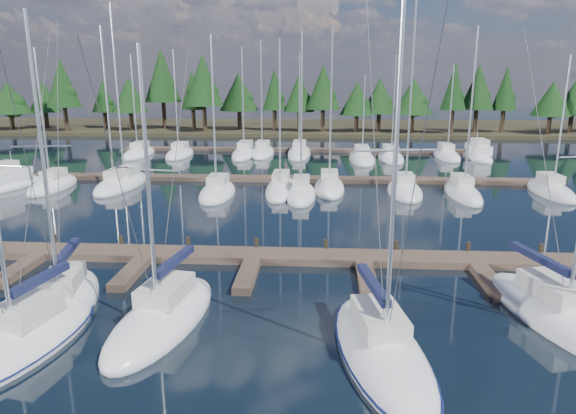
# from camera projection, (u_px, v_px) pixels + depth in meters

# --- Properties ---
(ground) EXTENTS (260.00, 260.00, 0.00)m
(ground) POSITION_uv_depth(u_px,v_px,m) (274.00, 206.00, 40.36)
(ground) COLOR black
(ground) RESTS_ON ground
(far_shore) EXTENTS (220.00, 30.00, 0.60)m
(far_shore) POSITION_uv_depth(u_px,v_px,m) (301.00, 127.00, 98.27)
(far_shore) COLOR #312B1B
(far_shore) RESTS_ON ground
(main_dock) EXTENTS (44.00, 6.13, 0.90)m
(main_dock) POSITION_uv_depth(u_px,v_px,m) (253.00, 260.00, 28.09)
(main_dock) COLOR brown
(main_dock) RESTS_ON ground
(back_docks) EXTENTS (50.00, 21.80, 0.40)m
(back_docks) POSITION_uv_depth(u_px,v_px,m) (289.00, 163.00, 59.23)
(back_docks) COLOR brown
(back_docks) RESTS_ON ground
(front_sailboat_1) EXTENTS (4.51, 8.33, 12.83)m
(front_sailboat_1) POSITION_uv_depth(u_px,v_px,m) (23.00, 340.00, 19.41)
(front_sailboat_1) COLOR silver
(front_sailboat_1) RESTS_ON ground
(front_sailboat_2) EXTENTS (4.11, 8.20, 13.22)m
(front_sailboat_2) POSITION_uv_depth(u_px,v_px,m) (64.00, 304.00, 22.43)
(front_sailboat_2) COLOR silver
(front_sailboat_2) RESTS_ON ground
(front_sailboat_3) EXTENTS (4.16, 8.61, 11.92)m
(front_sailboat_3) POSITION_uv_depth(u_px,v_px,m) (163.00, 317.00, 21.24)
(front_sailboat_3) COLOR silver
(front_sailboat_3) RESTS_ON ground
(front_sailboat_4) EXTENTS (4.44, 9.49, 13.92)m
(front_sailboat_4) POSITION_uv_depth(u_px,v_px,m) (381.00, 350.00, 18.73)
(front_sailboat_4) COLOR silver
(front_sailboat_4) RESTS_ON ground
(front_sailboat_5) EXTENTS (5.15, 9.68, 12.80)m
(front_sailboat_5) POSITION_uv_depth(u_px,v_px,m) (558.00, 315.00, 21.43)
(front_sailboat_5) COLOR silver
(front_sailboat_5) RESTS_ON ground
(back_sailboat_rows) EXTENTS (46.83, 33.45, 16.79)m
(back_sailboat_rows) POSITION_uv_depth(u_px,v_px,m) (286.00, 168.00, 55.37)
(back_sailboat_rows) COLOR silver
(back_sailboat_rows) RESTS_ON ground
(motor_yacht_left) EXTENTS (4.47, 8.44, 4.01)m
(motor_yacht_left) POSITION_uv_depth(u_px,v_px,m) (7.00, 183.00, 46.69)
(motor_yacht_left) COLOR silver
(motor_yacht_left) RESTS_ON ground
(motor_yacht_right) EXTENTS (2.86, 8.17, 4.05)m
(motor_yacht_right) POSITION_uv_depth(u_px,v_px,m) (478.00, 155.00, 63.22)
(motor_yacht_right) COLOR silver
(motor_yacht_right) RESTS_ON ground
(tree_line) EXTENTS (186.81, 11.66, 14.00)m
(tree_line) POSITION_uv_depth(u_px,v_px,m) (283.00, 91.00, 87.24)
(tree_line) COLOR black
(tree_line) RESTS_ON far_shore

